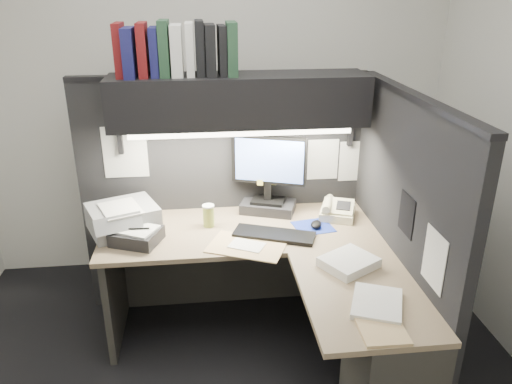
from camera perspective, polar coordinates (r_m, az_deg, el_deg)
wall_back at (r=3.81m, az=-4.78°, el=10.50°), size 3.50×0.04×2.70m
partition_back at (r=3.43m, az=-3.63°, el=-0.46°), size 1.90×0.06×1.60m
partition_right at (r=2.96m, az=15.98°, el=-5.23°), size 0.06×1.50×1.60m
desk at (r=2.85m, az=5.88°, el=-14.09°), size 1.70×1.53×0.73m
overhead_shelf at (r=3.06m, az=-1.95°, el=10.48°), size 1.55×0.34×0.30m
task_light_tube at (r=2.96m, az=-1.68°, el=6.70°), size 1.32×0.04×0.04m
monitor at (r=3.28m, az=1.42°, el=1.10°), size 0.47×0.32×0.52m
keyboard at (r=3.03m, az=2.09°, el=-4.89°), size 0.52×0.33×0.02m
mousepad at (r=3.17m, az=6.56°, el=-3.96°), size 0.26×0.25×0.00m
mouse at (r=3.15m, az=6.88°, el=-3.70°), size 0.10×0.12×0.04m
telephone at (r=3.31m, az=9.29°, el=-2.14°), size 0.28×0.29×0.09m
coffee_cup at (r=3.15m, az=-5.44°, el=-2.79°), size 0.09×0.09×0.13m
printer at (r=3.19m, az=-14.95°, el=-2.87°), size 0.49×0.46×0.16m
notebook_stack at (r=3.03m, az=-13.48°, el=-4.93°), size 0.33×0.30×0.08m
open_folder at (r=2.92m, az=-1.05°, el=-6.21°), size 0.51×0.43×0.01m
paper_stack_a at (r=2.76m, az=10.55°, el=-7.90°), size 0.35×0.33×0.05m
paper_stack_b at (r=2.48m, az=13.66°, el=-12.28°), size 0.32×0.35×0.03m
manila_stack at (r=2.35m, az=14.06°, el=-14.78°), size 0.21×0.26×0.01m
binder_row at (r=3.01m, az=-9.03°, el=15.74°), size 0.69×0.26×0.31m
pinned_papers at (r=3.04m, az=4.04°, el=1.60°), size 1.76×1.31×0.51m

